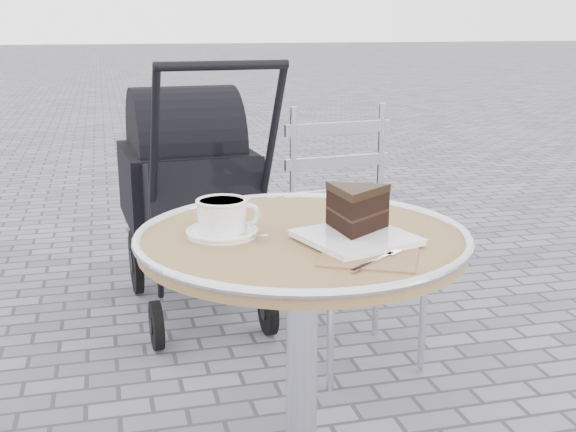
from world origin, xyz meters
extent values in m
cylinder|color=silver|center=(0.00, 0.00, 0.36)|extent=(0.07, 0.07, 0.67)
cylinder|color=tan|center=(0.00, 0.00, 0.71)|extent=(0.70, 0.70, 0.03)
torus|color=silver|center=(0.00, 0.00, 0.73)|extent=(0.72, 0.72, 0.02)
cylinder|color=white|center=(-0.17, 0.03, 0.74)|extent=(0.15, 0.15, 0.01)
cylinder|color=white|center=(-0.17, 0.03, 0.77)|extent=(0.11, 0.11, 0.07)
torus|color=white|center=(-0.11, 0.03, 0.77)|extent=(0.05, 0.02, 0.05)
cylinder|color=tan|center=(-0.17, 0.03, 0.80)|extent=(0.09, 0.09, 0.01)
cube|color=#8F674E|center=(0.09, -0.17, 0.73)|extent=(0.25, 0.25, 0.00)
cube|color=white|center=(0.09, -0.08, 0.74)|extent=(0.25, 0.25, 0.01)
cylinder|color=silver|center=(0.27, 0.62, 0.23)|extent=(0.02, 0.02, 0.45)
cylinder|color=silver|center=(0.61, 0.65, 0.23)|extent=(0.02, 0.02, 0.45)
cylinder|color=silver|center=(0.23, 0.95, 0.23)|extent=(0.02, 0.02, 0.45)
cylinder|color=silver|center=(0.57, 0.99, 0.23)|extent=(0.02, 0.02, 0.45)
cube|color=silver|center=(0.42, 0.80, 0.46)|extent=(0.44, 0.44, 0.02)
cube|color=black|center=(-0.07, 1.39, 0.49)|extent=(0.47, 0.70, 0.41)
cylinder|color=black|center=(-0.03, 0.84, 1.04)|extent=(0.43, 0.06, 0.03)
cylinder|color=black|center=(-0.26, 1.07, 0.09)|extent=(0.05, 0.19, 0.18)
cylinder|color=black|center=(0.17, 1.10, 0.09)|extent=(0.05, 0.19, 0.18)
cylinder|color=black|center=(-0.30, 1.68, 0.14)|extent=(0.05, 0.29, 0.29)
cylinder|color=black|center=(0.13, 1.71, 0.14)|extent=(0.05, 0.29, 0.29)
camera|label=1|loc=(-0.40, -1.43, 1.17)|focal=45.00mm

